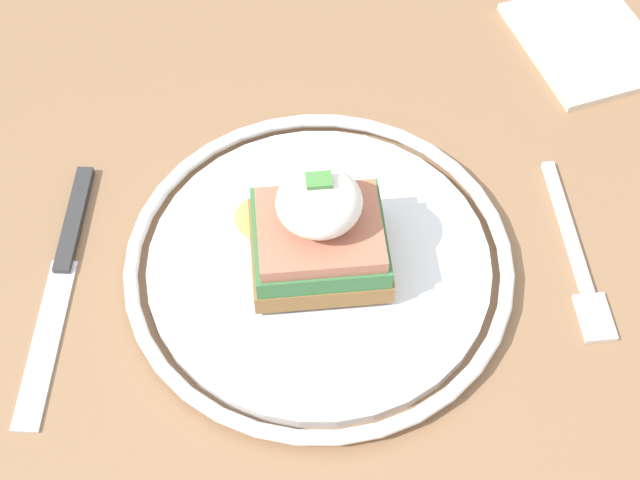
{
  "coord_description": "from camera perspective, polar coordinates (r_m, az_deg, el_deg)",
  "views": [
    {
      "loc": [
        0.03,
        0.36,
        1.27
      ],
      "look_at": [
        -0.0,
        0.03,
        0.78
      ],
      "focal_mm": 50.0,
      "sensor_mm": 36.0,
      "label": 1
    }
  ],
  "objects": [
    {
      "name": "plate",
      "position": [
        0.62,
        0.0,
        -1.43
      ],
      "size": [
        0.27,
        0.27,
        0.02
      ],
      "color": "silver",
      "rests_on": "dining_table"
    },
    {
      "name": "knife",
      "position": [
        0.65,
        -16.11,
        -1.69
      ],
      "size": [
        0.04,
        0.21,
        0.01
      ],
      "color": "#2D2D2D",
      "rests_on": "dining_table"
    },
    {
      "name": "fork",
      "position": [
        0.65,
        16.07,
        -1.03
      ],
      "size": [
        0.02,
        0.15,
        0.0
      ],
      "color": "silver",
      "rests_on": "dining_table"
    },
    {
      "name": "napkin",
      "position": [
        0.8,
        16.73,
        12.07
      ],
      "size": [
        0.13,
        0.15,
        0.01
      ],
      "primitive_type": "cube",
      "rotation": [
        0.0,
        0.0,
        0.24
      ],
      "color": "beige",
      "rests_on": "dining_table"
    },
    {
      "name": "dining_table",
      "position": [
        0.73,
        -0.26,
        -4.72
      ],
      "size": [
        0.95,
        0.89,
        0.74
      ],
      "color": "#846042",
      "rests_on": "ground_plane"
    },
    {
      "name": "sandwich",
      "position": [
        0.58,
        -0.08,
        0.58
      ],
      "size": [
        0.1,
        0.1,
        0.09
      ],
      "color": "olive",
      "rests_on": "plate"
    }
  ]
}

